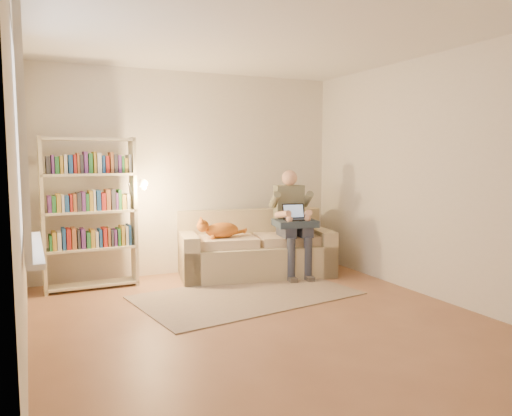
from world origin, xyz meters
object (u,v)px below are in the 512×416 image
laptop (292,216)px  bookshelf (90,206)px  person (292,216)px  sofa (255,252)px  cat (221,230)px

laptop → bookshelf: bookshelf is taller
person → sofa: bearing=161.8°
sofa → bookshelf: 2.11m
person → cat: bearing=178.4°
sofa → bookshelf: bookshelf is taller
person → bookshelf: bookshelf is taller
laptop → cat: bearing=171.2°
person → laptop: (-0.06, -0.10, 0.02)m
sofa → person: size_ratio=1.52×
laptop → bookshelf: (-2.35, 0.49, 0.18)m
cat → laptop: 0.90m
sofa → person: person is taller
cat → bookshelf: 1.57m
person → cat: 0.93m
person → bookshelf: 2.45m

